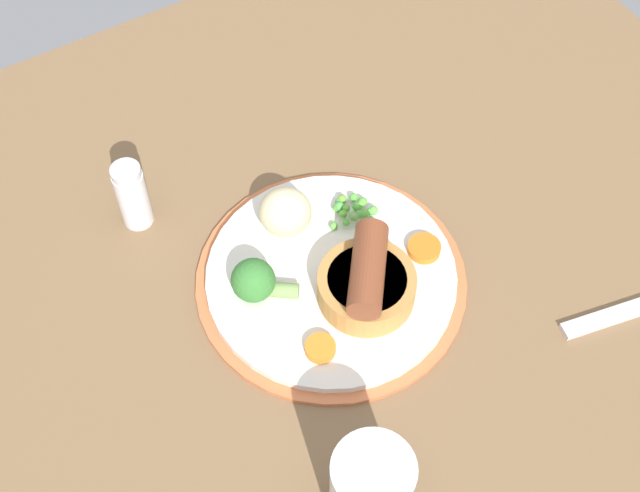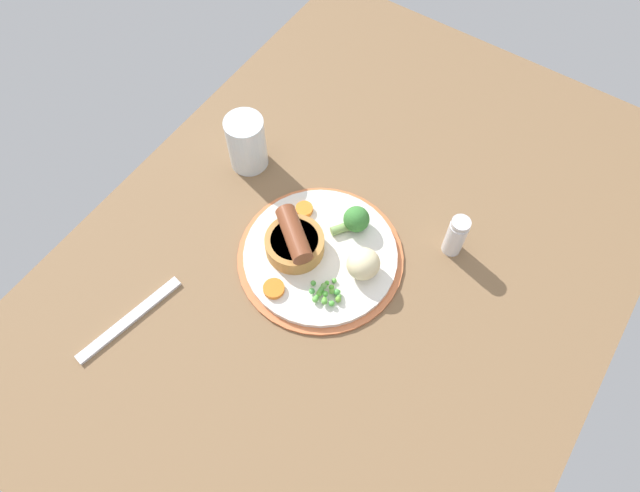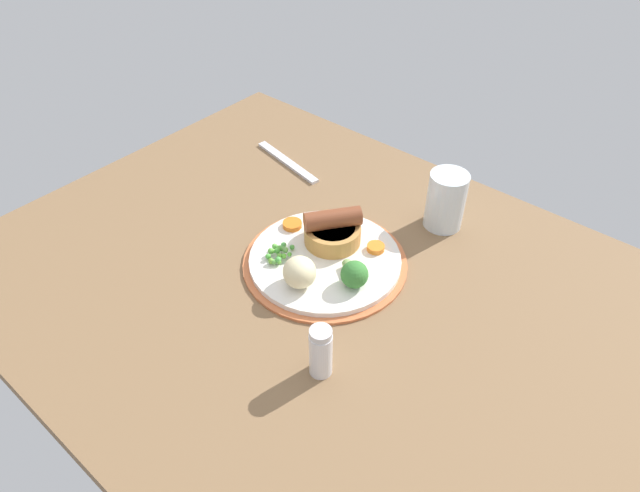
{
  "view_description": "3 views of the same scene",
  "coord_description": "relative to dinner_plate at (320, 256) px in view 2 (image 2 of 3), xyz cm",
  "views": [
    {
      "loc": [
        20.06,
        42.54,
        75.91
      ],
      "look_at": [
        -3.78,
        2.06,
        6.92
      ],
      "focal_mm": 50.0,
      "sensor_mm": 36.0,
      "label": 1
    },
    {
      "loc": [
        -39.12,
        -19.67,
        82.01
      ],
      "look_at": [
        -3.51,
        4.25,
        5.71
      ],
      "focal_mm": 32.0,
      "sensor_mm": 36.0,
      "label": 2
    },
    {
      "loc": [
        38.6,
        -47.33,
        64.47
      ],
      "look_at": [
        -5.4,
        4.37,
        5.54
      ],
      "focal_mm": 32.0,
      "sensor_mm": 36.0,
      "label": 3
    }
  ],
  "objects": [
    {
      "name": "dining_table",
      "position": [
        3.95,
        -3.89,
        -2.07
      ],
      "size": [
        110.0,
        80.0,
        3.0
      ],
      "primitive_type": "cube",
      "color": "brown",
      "rests_on": "ground"
    },
    {
      "name": "pea_pile",
      "position": [
        -5.49,
        -4.69,
        1.72
      ],
      "size": [
        5.13,
        5.46,
        1.77
      ],
      "color": "#51A33B",
      "rests_on": "dinner_plate"
    },
    {
      "name": "drinking_glass",
      "position": [
        8.87,
        20.73,
        4.47
      ],
      "size": [
        6.5,
        6.5,
        10.06
      ],
      "primitive_type": "cylinder",
      "color": "silver",
      "rests_on": "dining_table"
    },
    {
      "name": "fork",
      "position": [
        -24.46,
        17.55,
        -0.27
      ],
      "size": [
        17.97,
        5.02,
        0.6
      ],
      "primitive_type": "cube",
      "rotation": [
        0.0,
        0.0,
        -0.19
      ],
      "color": "silver",
      "rests_on": "dining_table"
    },
    {
      "name": "dinner_plate",
      "position": [
        0.0,
        0.0,
        0.0
      ],
      "size": [
        26.1,
        26.1,
        1.4
      ],
      "color": "#CC6B3D",
      "rests_on": "dining_table"
    },
    {
      "name": "potato_chunk_0",
      "position": [
        1.0,
        -7.04,
        3.23
      ],
      "size": [
        6.96,
        6.92,
        4.79
      ],
      "primitive_type": "ellipsoid",
      "rotation": [
        0.0,
        0.0,
        5.74
      ],
      "color": "beige",
      "rests_on": "dinner_plate"
    },
    {
      "name": "broccoli_floret_near",
      "position": [
        7.08,
        -1.8,
        2.81
      ],
      "size": [
        5.91,
        5.11,
        4.17
      ],
      "rotation": [
        0.0,
        0.0,
        5.66
      ],
      "color": "#387A33",
      "rests_on": "dinner_plate"
    },
    {
      "name": "carrot_slice_2",
      "position": [
        5.06,
        6.53,
        1.29
      ],
      "size": [
        3.97,
        3.97,
        0.92
      ],
      "primitive_type": "cylinder",
      "rotation": [
        0.0,
        0.0,
        2.39
      ],
      "color": "orange",
      "rests_on": "dinner_plate"
    },
    {
      "name": "sausage_pudding",
      "position": [
        -1.56,
        3.7,
        3.17
      ],
      "size": [
        9.15,
        9.15,
        6.16
      ],
      "rotation": [
        0.0,
        0.0,
        0.92
      ],
      "color": "#BC8442",
      "rests_on": "dinner_plate"
    },
    {
      "name": "carrot_slice_1",
      "position": [
        -9.08,
        2.28,
        1.26
      ],
      "size": [
        4.54,
        4.54,
        0.86
      ],
      "primitive_type": "cylinder",
      "rotation": [
        0.0,
        0.0,
        5.61
      ],
      "color": "orange",
      "rests_on": "dinner_plate"
    },
    {
      "name": "salt_shaker",
      "position": [
        12.93,
        -16.28,
        3.37
      ],
      "size": [
        3.05,
        3.05,
        7.97
      ],
      "color": "silver",
      "rests_on": "dining_table"
    }
  ]
}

